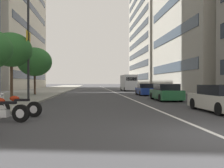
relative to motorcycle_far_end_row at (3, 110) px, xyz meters
The scene contains 13 objects.
ground_plane 7.64m from the motorcycle_far_end_row, 113.78° to the right, with size 400.00×400.00×0.00m, color #3A3A3D.
sidewalk_right_plaza 27.35m from the motorcycle_far_end_row, 10.15° to the left, with size 160.00×8.91×0.15m, color gray.
lane_centre_stripe 32.68m from the motorcycle_far_end_row, 12.33° to the right, with size 110.00×0.16×0.01m, color silver.
motorcycle_far_end_row is the anchor object (origin of this frame).
motorcycle_by_sign_pole 1.36m from the motorcycle_far_end_row, ahead, with size 0.76×2.15×1.12m.
car_far_down_avenue 10.20m from the motorcycle_far_end_row, 77.99° to the right, with size 4.15×1.88×1.38m.
car_following_behind 13.93m from the motorcycle_far_end_row, 43.67° to the right, with size 4.48×1.97×1.39m.
car_approaching_light 20.79m from the motorcycle_far_end_row, 28.12° to the right, with size 4.55×2.03×1.36m.
delivery_van_ahead 33.87m from the motorcycle_far_end_row, 17.15° to the right, with size 5.97×2.23×2.79m.
street_lamp_with_banners 11.67m from the motorcycle_far_end_row, ahead, with size 1.26×2.17×9.24m.
street_tree_mid_sidewalk 11.38m from the motorcycle_far_end_row, 16.05° to the left, with size 3.22×3.22×5.34m.
street_tree_by_lamp_post 18.99m from the motorcycle_far_end_row, ahead, with size 3.84×3.84×5.33m.
office_tower_near_left 64.68m from the motorcycle_far_end_row, 24.01° to the right, with size 29.00×18.01×36.98m.
Camera 1 is at (-6.41, 3.61, 1.51)m, focal length 38.41 mm.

